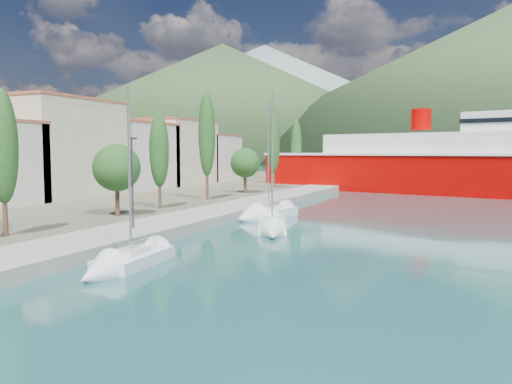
% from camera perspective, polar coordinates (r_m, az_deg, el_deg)
% --- Properties ---
extents(ground, '(1400.00, 1400.00, 0.00)m').
position_cam_1_polar(ground, '(133.90, 18.35, 1.84)').
color(ground, '#1D5052').
extents(quay, '(5.00, 88.00, 0.80)m').
position_cam_1_polar(quay, '(44.76, -4.48, -2.46)').
color(quay, gray).
rests_on(quay, ground).
extents(land_strip, '(70.00, 148.00, 0.70)m').
position_cam_1_polar(land_strip, '(76.90, -26.56, -0.02)').
color(land_strip, '#565644').
rests_on(land_strip, ground).
extents(town_buildings, '(9.20, 69.20, 11.30)m').
position_cam_1_polar(town_buildings, '(66.59, -17.76, 4.10)').
color(town_buildings, beige).
rests_on(town_buildings, land_strip).
extents(tree_row, '(3.83, 62.23, 11.58)m').
position_cam_1_polar(tree_row, '(52.45, -6.70, 4.49)').
color(tree_row, '#47301E').
rests_on(tree_row, land_strip).
extents(lamp_posts, '(0.15, 47.57, 6.06)m').
position_cam_1_polar(lamp_posts, '(35.25, -12.79, 1.55)').
color(lamp_posts, '#2D2D33').
rests_on(lamp_posts, quay).
extents(sailboat_near, '(2.66, 7.07, 9.93)m').
position_cam_1_polar(sailboat_near, '(25.69, -15.71, -8.20)').
color(sailboat_near, silver).
rests_on(sailboat_near, ground).
extents(sailboat_mid, '(4.81, 7.99, 11.21)m').
position_cam_1_polar(sailboat_mid, '(36.26, 1.87, -4.30)').
color(sailboat_mid, silver).
rests_on(sailboat_mid, ground).
extents(sailboat_far, '(4.03, 7.95, 11.18)m').
position_cam_1_polar(sailboat_far, '(43.91, 0.31, -2.70)').
color(sailboat_far, silver).
rests_on(sailboat_far, ground).
extents(ferry, '(66.29, 27.11, 12.88)m').
position_cam_1_polar(ferry, '(76.12, 24.86, 2.69)').
color(ferry, '#A00200').
rests_on(ferry, ground).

